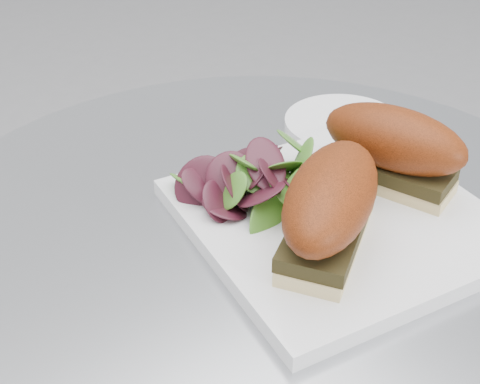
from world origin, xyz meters
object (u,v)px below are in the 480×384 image
at_px(plate, 337,219).
at_px(saucer, 344,125).
at_px(sandwich_right, 393,147).
at_px(sandwich_left, 330,204).

xyz_separation_m(plate, saucer, (0.14, 0.13, -0.00)).
bearing_deg(sandwich_right, plate, -105.11).
distance_m(plate, sandwich_left, 0.07).
relative_size(plate, saucer, 1.88).
xyz_separation_m(plate, sandwich_left, (-0.04, -0.03, 0.05)).
height_order(plate, sandwich_right, sandwich_right).
xyz_separation_m(plate, sandwich_right, (0.07, 0.00, 0.05)).
bearing_deg(saucer, sandwich_left, -140.50).
xyz_separation_m(sandwich_left, sandwich_right, (0.11, 0.03, 0.00)).
bearing_deg(saucer, plate, -138.63).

